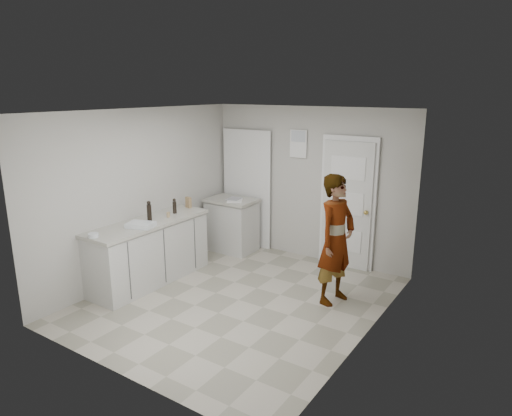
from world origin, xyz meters
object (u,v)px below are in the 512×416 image
Objects in this scene: cake_mix_box at (188,202)px; egg_bowl at (93,235)px; person at (336,240)px; spice_jar at (168,215)px; baking_dish at (141,225)px; oil_cruet_b at (149,211)px; oil_cruet_a at (175,206)px.

cake_mix_box is 1.80m from egg_bowl.
egg_bowl is (-2.56, -1.80, 0.09)m from person.
spice_jar is 0.57m from baking_dish.
oil_cruet_b is at bearing 112.56° from baking_dish.
spice_jar is 0.33× the size of oil_cruet_a.
spice_jar is (-2.42, -0.58, 0.10)m from person.
person is 2.53m from oil_cruet_a.
person is 13.07× the size of egg_bowl.
oil_cruet_a is at bearing 108.81° from spice_jar.
egg_bowl is at bearing -92.58° from oil_cruet_a.
baking_dish is at bearing -82.11° from oil_cruet_a.
spice_jar is at bearing 115.12° from person.
oil_cruet_a reaches higher than cake_mix_box.
oil_cruet_b is at bearing -105.10° from spice_jar.
cake_mix_box is 0.60m from spice_jar.
cake_mix_box is at bearing 101.49° from person.
oil_cruet_a reaches higher than spice_jar.
oil_cruet_a reaches higher than baking_dish.
baking_dish is at bearing -67.44° from oil_cruet_b.
person is 2.55m from cake_mix_box.
spice_jar is at bearing -65.80° from cake_mix_box.
spice_jar is 1.22m from egg_bowl.
oil_cruet_a is (0.05, -0.37, 0.02)m from cake_mix_box.
oil_cruet_b reaches higher than baking_dish.
person is 22.29× the size of spice_jar.
egg_bowl is at bearing -96.51° from spice_jar.
cake_mix_box reaches higher than spice_jar.
oil_cruet_a is (-2.49, -0.37, 0.17)m from person.
spice_jar reaches higher than egg_bowl.
baking_dish is (0.16, -1.16, -0.06)m from cake_mix_box.
oil_cruet_b is at bearing -74.85° from cake_mix_box.
person reaches higher than oil_cruet_a.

